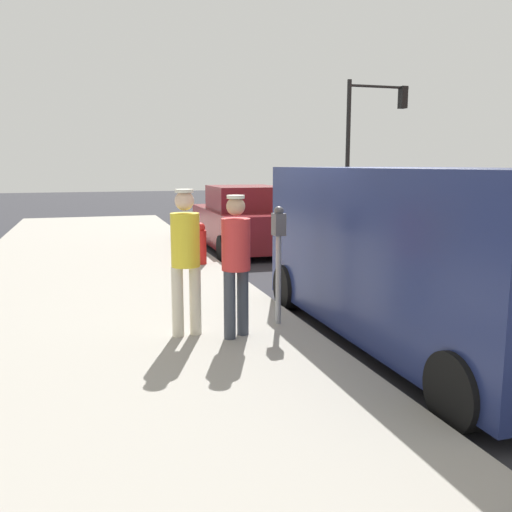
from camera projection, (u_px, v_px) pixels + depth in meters
ground_plane at (364, 322)px, 7.80m from camera, size 80.00×80.00×0.00m
sidewalk_slab at (107, 339)px, 6.78m from camera, size 5.00×32.00×0.15m
parking_meter_near at (279, 245)px, 7.05m from camera, size 0.14×0.18×1.52m
pedestrian_in_red at (236, 257)px, 6.51m from camera, size 0.34×0.34×1.69m
pedestrian_in_yellow at (185, 252)px, 6.55m from camera, size 0.36×0.34×1.75m
parked_van at (420, 251)px, 6.67m from camera, size 2.12×5.20×2.15m
parked_sedan_behind at (242, 221)px, 14.29m from camera, size 2.01×4.43×1.65m
traffic_light_corner at (369, 128)px, 20.44m from camera, size 2.48×0.42×5.20m
fire_hydrant at (201, 244)px, 11.44m from camera, size 0.24×0.24×0.86m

